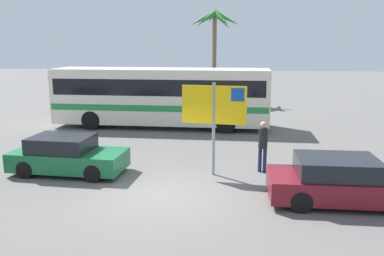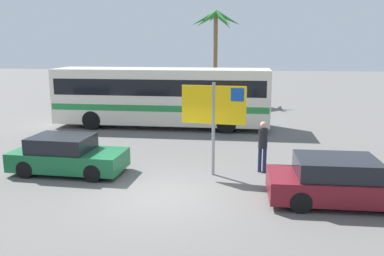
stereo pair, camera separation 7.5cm
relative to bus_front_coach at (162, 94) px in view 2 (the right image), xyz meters
name	(u,v)px [view 2 (the right image)]	position (x,y,z in m)	size (l,w,h in m)	color
ground	(162,196)	(2.07, -10.16, -1.78)	(120.00, 120.00, 0.00)	#605E5B
bus_front_coach	(162,94)	(0.00, 0.00, 0.00)	(11.51, 2.65, 3.17)	silver
ferry_sign	(215,109)	(3.46, -7.96, 0.54)	(2.19, 0.31, 3.20)	gray
car_green	(67,155)	(-1.68, -8.41, -1.15)	(3.98, 1.89, 1.32)	#196638
car_maroon	(342,182)	(7.24, -10.04, -1.15)	(4.30, 1.91, 1.32)	maroon
pedestrian_by_bus	(263,142)	(5.12, -7.46, -0.70)	(0.32, 0.32, 1.83)	#1E2347
palm_tree_seaside	(215,27)	(2.11, 10.16, 3.98)	(3.89, 4.05, 7.00)	brown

